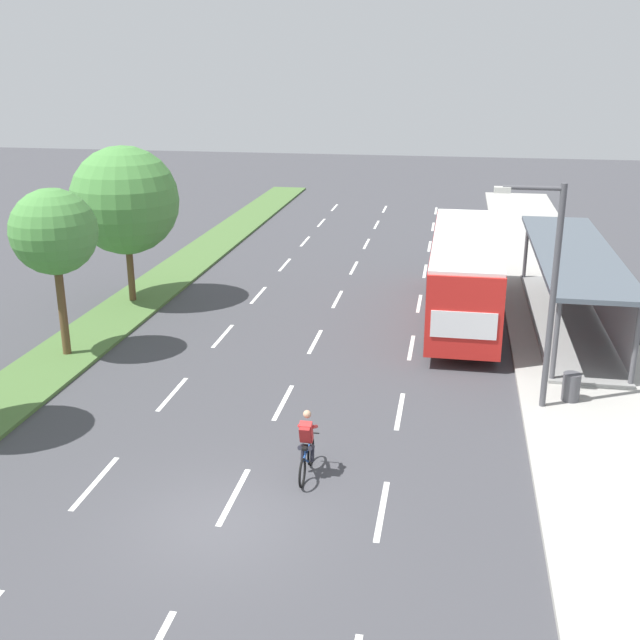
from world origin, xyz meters
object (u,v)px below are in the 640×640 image
median_tree_second (54,232)px  streetlight (548,283)px  bus_shelter (579,280)px  trash_bin (571,387)px  median_tree_third (125,200)px  bus (464,269)px  cyclist (306,446)px

median_tree_second → streetlight: size_ratio=0.88×
bus_shelter → trash_bin: bus_shelter is taller
median_tree_second → bus_shelter: bearing=19.8°
bus_shelter → median_tree_third: (-18.00, -0.07, 2.48)m
bus → median_tree_third: (-13.72, -0.20, 2.28)m
bus_shelter → cyclist: (-8.03, -12.85, -1.08)m
bus → median_tree_third: bearing=-179.1°
bus → cyclist: size_ratio=6.20×
median_tree_second → streetlight: (15.62, -1.61, -0.49)m
cyclist → trash_bin: size_ratio=2.14×
median_tree_third → bus: bearing=0.9°
cyclist → median_tree_third: bearing=128.0°
cyclist → median_tree_second: median_tree_second is taller
cyclist → bus_shelter: bearing=58.0°
bus_shelter → bus: 4.29m
cyclist → median_tree_third: (-9.97, 12.77, 3.55)m
bus → median_tree_second: bearing=-154.1°
streetlight → trash_bin: bearing=27.7°
bus_shelter → streetlight: size_ratio=2.00×
median_tree_third → bus_shelter: bearing=0.2°
bus_shelter → median_tree_third: size_ratio=2.02×
bus → cyclist: bus is taller
bus → median_tree_second: size_ratio=1.97×
cyclist → streetlight: 8.26m
bus → streetlight: streetlight is taller
bus_shelter → cyclist: bearing=-122.0°
median_tree_third → trash_bin: (16.92, -7.38, -3.77)m
bus_shelter → trash_bin: (-1.08, -7.45, -1.29)m
cyclist → streetlight: streetlight is taller
cyclist → streetlight: bearing=39.4°
bus_shelter → bus: (-4.28, 0.13, 0.20)m
bus_shelter → median_tree_third: bearing=-179.8°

